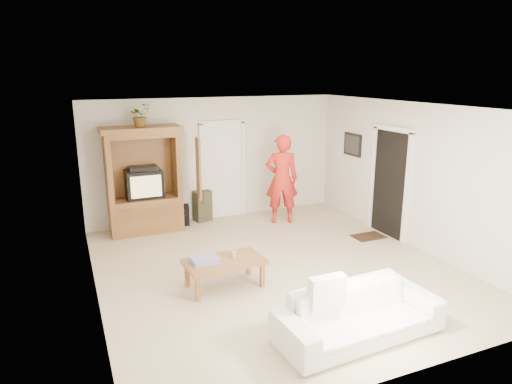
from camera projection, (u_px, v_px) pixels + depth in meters
floor at (275, 268)px, 7.46m from camera, size 6.00×6.00×0.00m
ceiling at (277, 107)px, 6.80m from camera, size 6.00×6.00×0.00m
wall_back at (216, 159)px, 9.79m from camera, size 5.50×0.00×5.50m
wall_front at (408, 262)px, 4.46m from camera, size 5.50×0.00×5.50m
wall_left at (90, 212)px, 6.08m from camera, size 0.00×6.00×6.00m
wall_right at (414, 176)px, 8.17m from camera, size 0.00×6.00×6.00m
armoire at (145, 187)px, 8.99m from camera, size 1.82×1.14×2.10m
door_back at (223, 171)px, 9.90m from camera, size 0.85×0.05×2.04m
doorway_right at (390, 184)px, 8.77m from camera, size 0.05×0.90×2.04m
framed_picture at (353, 145)px, 9.78m from camera, size 0.03×0.60×0.48m
doormat at (368, 236)px, 8.86m from camera, size 0.60×0.40×0.02m
plant at (140, 115)px, 8.60m from camera, size 0.50×0.48×0.43m
man at (282, 179)px, 9.52m from camera, size 0.79×0.65×1.88m
sofa at (359, 314)px, 5.45m from camera, size 2.09×0.92×0.60m
coffee_table at (224, 263)px, 6.71m from camera, size 1.18×0.69×0.43m
towel at (205, 260)px, 6.58m from camera, size 0.39×0.29×0.08m
candle at (233, 254)px, 6.79m from camera, size 0.08×0.08×0.10m
backpack_black at (181, 216)px, 9.47m from camera, size 0.37×0.25×0.43m
backpack_olive at (202, 206)px, 9.77m from camera, size 0.40×0.33×0.66m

